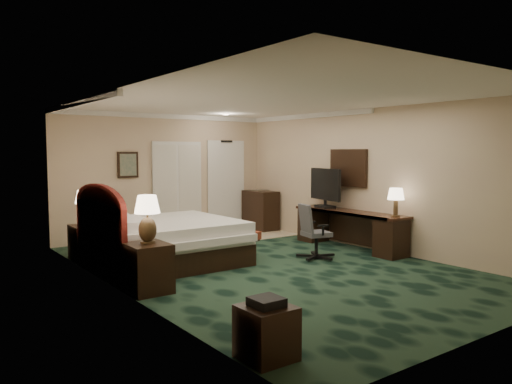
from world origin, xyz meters
TOP-DOWN VIEW (x-y plane):
  - floor at (0.00, 0.00)m, footprint 5.00×7.50m
  - ceiling at (0.00, 0.00)m, footprint 5.00×7.50m
  - wall_back at (0.00, 3.75)m, footprint 5.00×0.00m
  - wall_front at (0.00, -3.75)m, footprint 5.00×0.00m
  - wall_left at (-2.50, 0.00)m, footprint 0.00×7.50m
  - wall_right at (2.50, 0.00)m, footprint 0.00×7.50m
  - crown_molding at (0.00, 0.00)m, footprint 5.00×7.50m
  - tile_patch at (0.90, 2.90)m, footprint 3.20×1.70m
  - headboard at (-2.44, 1.00)m, footprint 0.12×2.00m
  - entry_door at (1.55, 3.72)m, footprint 1.02×0.06m
  - closet_doors at (0.25, 3.71)m, footprint 1.20×0.06m
  - wall_art at (-0.90, 3.71)m, footprint 0.45×0.06m
  - wall_mirror at (2.46, 0.60)m, footprint 0.05×0.95m
  - bed at (-1.26, 1.23)m, footprint 2.27×2.11m
  - nightstand_near at (-2.22, -0.21)m, footprint 0.53×0.60m
  - nightstand_far at (-2.24, 2.33)m, footprint 0.48×0.55m
  - lamp_near at (-2.20, -0.19)m, footprint 0.44×0.44m
  - lamp_far at (-2.25, 2.31)m, footprint 0.36×0.36m
  - bed_bench at (-0.11, 1.23)m, footprint 0.93×1.44m
  - side_table at (-2.24, -2.87)m, footprint 0.45×0.45m
  - desk at (2.21, 0.32)m, footprint 0.55×2.54m
  - tv at (2.20, 0.99)m, footprint 0.29×1.03m
  - desk_lamp at (2.21, -0.77)m, footprint 0.37×0.37m
  - desk_chair at (1.04, -0.01)m, footprint 0.68×0.65m
  - minibar at (2.20, 3.20)m, footprint 0.49×0.89m

SIDE VIEW (x-z plane):
  - floor at x=0.00m, z-range 0.00..0.00m
  - tile_patch at x=0.90m, z-range 0.00..0.01m
  - bed_bench at x=-0.11m, z-range 0.00..0.46m
  - side_table at x=-2.24m, z-range 0.00..0.49m
  - nightstand_far at x=-2.24m, z-range 0.00..0.60m
  - nightstand_near at x=-2.22m, z-range 0.00..0.66m
  - bed at x=-1.26m, z-range 0.00..0.72m
  - desk at x=2.21m, z-range 0.00..0.73m
  - minibar at x=2.20m, z-range 0.00..0.93m
  - desk_chair at x=1.04m, z-range 0.00..0.97m
  - headboard at x=-2.44m, z-range 0.00..1.40m
  - lamp_far at x=-2.25m, z-range 0.60..1.22m
  - lamp_near at x=-2.20m, z-range 0.66..1.30m
  - desk_lamp at x=2.21m, z-range 0.73..1.25m
  - entry_door at x=1.55m, z-range -0.04..2.14m
  - closet_doors at x=0.25m, z-range 0.00..2.10m
  - tv at x=2.20m, z-range 0.73..1.54m
  - wall_back at x=0.00m, z-range 0.00..2.70m
  - wall_front at x=0.00m, z-range 0.00..2.70m
  - wall_left at x=-2.50m, z-range 0.00..2.70m
  - wall_right at x=2.50m, z-range 0.00..2.70m
  - wall_mirror at x=2.46m, z-range 1.18..1.93m
  - wall_art at x=-0.90m, z-range 1.33..1.88m
  - crown_molding at x=0.00m, z-range 2.60..2.70m
  - ceiling at x=0.00m, z-range 2.70..2.70m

